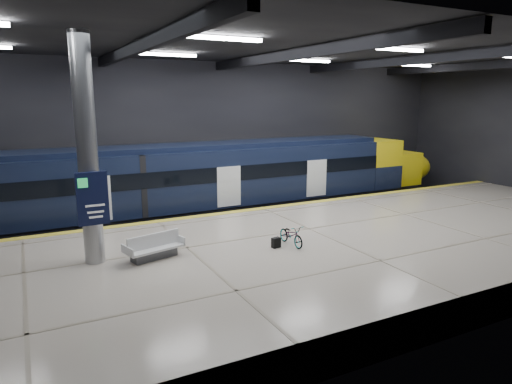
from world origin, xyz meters
TOP-DOWN VIEW (x-y plane):
  - ground at (0.00, 0.00)m, footprint 30.00×30.00m
  - room_shell at (-0.00, 0.00)m, footprint 30.10×16.10m
  - platform at (0.00, -2.50)m, footprint 30.00×11.00m
  - safety_strip at (0.00, 2.75)m, footprint 30.00×0.40m
  - rails at (0.00, 5.50)m, footprint 30.00×1.52m
  - train at (-2.38, 5.50)m, footprint 29.40×2.84m
  - bench at (-6.28, -1.55)m, footprint 1.99×1.20m
  - bicycle at (-1.70, -2.41)m, footprint 0.52×1.40m
  - pannier_bag at (-2.30, -2.41)m, footprint 0.32×0.22m
  - info_column at (-8.00, -1.03)m, footprint 0.90×0.78m

SIDE VIEW (x-z plane):
  - ground at x=0.00m, z-range 0.00..0.00m
  - rails at x=0.00m, z-range 0.00..0.16m
  - platform at x=0.00m, z-range 0.00..1.10m
  - safety_strip at x=0.00m, z-range 1.10..1.11m
  - pannier_bag at x=-2.30m, z-range 1.10..1.45m
  - bench at x=-6.28m, z-range 0.98..1.80m
  - bicycle at x=-1.70m, z-range 1.10..1.83m
  - train at x=-2.38m, z-range 0.16..3.95m
  - info_column at x=-8.00m, z-range 1.01..7.91m
  - room_shell at x=0.00m, z-range 1.69..9.74m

